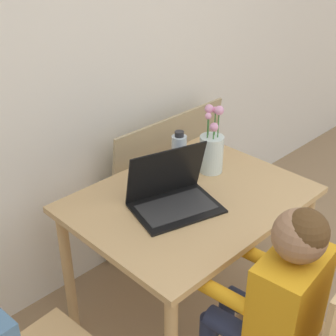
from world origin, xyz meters
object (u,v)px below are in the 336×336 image
(laptop, at_px, (172,193))
(water_bottle, at_px, (179,157))
(person_seated, at_px, (275,295))
(flower_vase, at_px, (211,150))

(laptop, bearing_deg, water_bottle, 53.27)
(water_bottle, bearing_deg, laptop, -143.09)
(person_seated, height_order, flower_vase, flower_vase)
(flower_vase, bearing_deg, laptop, -167.08)
(laptop, height_order, water_bottle, laptop)
(person_seated, relative_size, flower_vase, 3.09)
(laptop, distance_m, water_bottle, 0.24)
(person_seated, bearing_deg, flower_vase, -127.72)
(person_seated, distance_m, flower_vase, 0.80)
(laptop, height_order, flower_vase, flower_vase)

